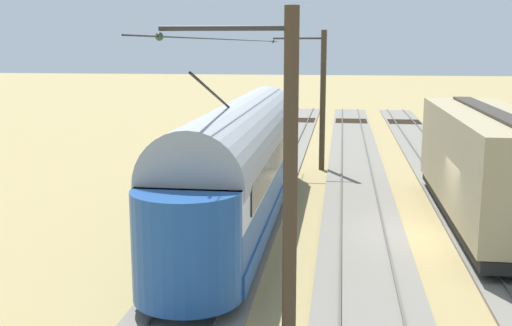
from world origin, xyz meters
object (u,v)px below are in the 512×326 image
object	(u,v)px
vintage_streetcar	(241,159)
coach_adjacent	(487,164)
catenary_pole_foreground	(321,98)
catenary_pole_mid_near	(286,184)

from	to	relation	value
vintage_streetcar	coach_adjacent	distance (m)	8.43
catenary_pole_foreground	catenary_pole_mid_near	world-z (taller)	same
catenary_pole_mid_near	catenary_pole_foreground	bearing A→B (deg)	-90.00
coach_adjacent	catenary_pole_foreground	world-z (taller)	catenary_pole_foreground
coach_adjacent	catenary_pole_mid_near	world-z (taller)	catenary_pole_mid_near
vintage_streetcar	catenary_pole_mid_near	xyz separation A→B (m)	(-2.40, 9.53, 1.33)
vintage_streetcar	coach_adjacent	bearing A→B (deg)	-174.48
catenary_pole_foreground	coach_adjacent	bearing A→B (deg)	123.38
vintage_streetcar	catenary_pole_foreground	distance (m)	10.27
coach_adjacent	catenary_pole_foreground	bearing A→B (deg)	-56.62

